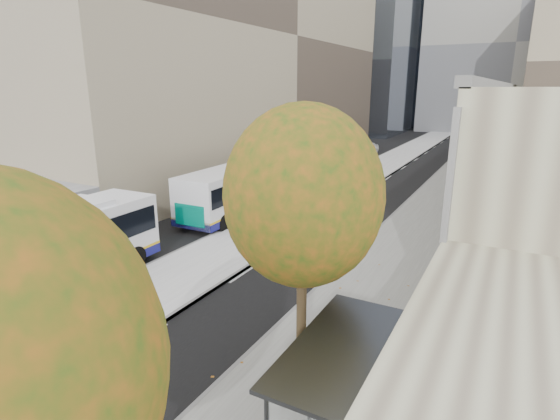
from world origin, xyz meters
The scene contains 8 objects.
bus_platform centered at (-3.88, 35.00, 0.07)m, with size 4.25×150.00×0.15m, color #B3B3B3.
sidewalk centered at (4.12, 35.00, 0.04)m, with size 4.75×150.00×0.08m, color gray.
building_midrise centered at (-22.50, 41.00, 12.50)m, with size 24.00×46.00×25.00m, color gray.
building_far_block centered at (6.00, 96.00, 15.00)m, with size 30.00×18.00×30.00m, color #9C9990.
bus_shelter centered at (5.69, 10.96, 2.19)m, with size 1.90×4.40×2.53m.
tree_c centered at (3.60, 13.00, 5.25)m, with size 4.20×4.20×7.28m.
bus_far centered at (-7.22, 30.26, 1.71)m, with size 3.12×18.78×3.12m.
distant_car centered at (-7.90, 55.27, 0.74)m, with size 1.74×4.32×1.47m, color silver.
Camera 1 is at (8.32, 3.05, 8.01)m, focal length 28.00 mm.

